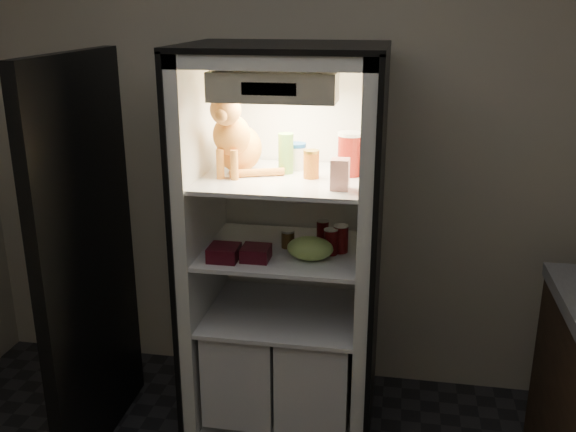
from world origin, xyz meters
name	(u,v)px	position (x,y,z in m)	size (l,w,h in m)	color
room_shell	(184,181)	(0.00, 0.00, 1.62)	(3.60, 3.60, 3.60)	white
refrigerator	(286,272)	(0.00, 1.38, 0.79)	(0.90, 0.72, 1.88)	white
fridge_door	(88,264)	(-0.85, 1.03, 0.91)	(0.08, 0.87, 1.85)	black
tabby_cat	(236,140)	(-0.22, 1.35, 1.44)	(0.34, 0.40, 0.41)	#C46219
parmesan_shaker	(286,153)	(0.00, 1.39, 1.38)	(0.07, 0.07, 0.19)	#25893D
mayo_tub	(297,156)	(0.04, 1.47, 1.35)	(0.09, 0.09, 0.13)	white
salsa_jar	(311,164)	(0.13, 1.32, 1.35)	(0.07, 0.07, 0.13)	maroon
pepper_jar	(350,154)	(0.30, 1.40, 1.39)	(0.12, 0.12, 0.20)	#9F1E15
cream_carton	(340,174)	(0.28, 1.15, 1.36)	(0.08, 0.08, 0.13)	white
soda_can_a	(323,231)	(0.17, 1.44, 0.99)	(0.06, 0.06, 0.11)	black
soda_can_b	(341,239)	(0.27, 1.32, 1.00)	(0.07, 0.07, 0.13)	black
soda_can_c	(331,242)	(0.23, 1.29, 1.00)	(0.07, 0.07, 0.12)	black
condiment_jar	(288,239)	(0.02, 1.34, 0.98)	(0.06, 0.06, 0.09)	#533817
grape_bag	(310,248)	(0.14, 1.21, 0.99)	(0.21, 0.15, 0.10)	#85B253
berry_box_left	(224,253)	(-0.24, 1.13, 0.97)	(0.13, 0.13, 0.07)	#470B16
berry_box_right	(256,253)	(-0.09, 1.16, 0.97)	(0.12, 0.12, 0.06)	#470B16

